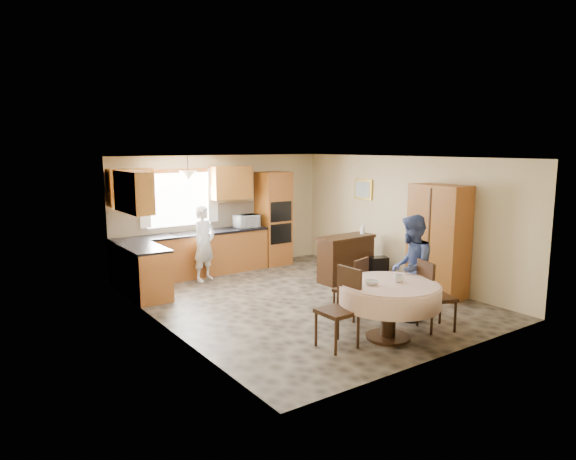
% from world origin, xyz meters
% --- Properties ---
extents(floor, '(5.00, 6.00, 0.01)m').
position_xyz_m(floor, '(0.00, 0.00, 0.00)').
color(floor, '#695C49').
rests_on(floor, ground).
extents(ceiling, '(5.00, 6.00, 0.01)m').
position_xyz_m(ceiling, '(0.00, 0.00, 2.50)').
color(ceiling, white).
rests_on(ceiling, wall_back).
extents(wall_back, '(5.00, 0.02, 2.50)m').
position_xyz_m(wall_back, '(0.00, 3.00, 1.25)').
color(wall_back, tan).
rests_on(wall_back, floor).
extents(wall_front, '(5.00, 0.02, 2.50)m').
position_xyz_m(wall_front, '(0.00, -3.00, 1.25)').
color(wall_front, tan).
rests_on(wall_front, floor).
extents(wall_left, '(0.02, 6.00, 2.50)m').
position_xyz_m(wall_left, '(-2.50, 0.00, 1.25)').
color(wall_left, tan).
rests_on(wall_left, floor).
extents(wall_right, '(0.02, 6.00, 2.50)m').
position_xyz_m(wall_right, '(2.50, 0.00, 1.25)').
color(wall_right, tan).
rests_on(wall_right, floor).
extents(window, '(1.40, 0.03, 1.10)m').
position_xyz_m(window, '(-1.00, 2.98, 1.60)').
color(window, white).
rests_on(window, wall_back).
extents(curtain_left, '(0.22, 0.02, 1.15)m').
position_xyz_m(curtain_left, '(-1.75, 2.93, 1.65)').
color(curtain_left, white).
rests_on(curtain_left, wall_back).
extents(curtain_right, '(0.22, 0.02, 1.15)m').
position_xyz_m(curtain_right, '(-0.25, 2.93, 1.65)').
color(curtain_right, white).
rests_on(curtain_right, wall_back).
extents(base_cab_back, '(3.30, 0.60, 0.88)m').
position_xyz_m(base_cab_back, '(-0.85, 2.70, 0.44)').
color(base_cab_back, '#B2612F').
rests_on(base_cab_back, floor).
extents(counter_back, '(3.30, 0.64, 0.04)m').
position_xyz_m(counter_back, '(-0.85, 2.70, 0.90)').
color(counter_back, black).
rests_on(counter_back, base_cab_back).
extents(base_cab_left, '(0.60, 1.20, 0.88)m').
position_xyz_m(base_cab_left, '(-2.20, 1.80, 0.44)').
color(base_cab_left, '#B2612F').
rests_on(base_cab_left, floor).
extents(counter_left, '(0.64, 1.20, 0.04)m').
position_xyz_m(counter_left, '(-2.20, 1.80, 0.90)').
color(counter_left, black).
rests_on(counter_left, base_cab_left).
extents(backsplash, '(3.30, 0.02, 0.55)m').
position_xyz_m(backsplash, '(-0.85, 2.99, 1.18)').
color(backsplash, beige).
rests_on(backsplash, wall_back).
extents(wall_cab_left, '(0.85, 0.33, 0.72)m').
position_xyz_m(wall_cab_left, '(-2.05, 2.83, 1.91)').
color(wall_cab_left, '#CD7A33').
rests_on(wall_cab_left, wall_back).
extents(wall_cab_right, '(0.90, 0.33, 0.72)m').
position_xyz_m(wall_cab_right, '(0.15, 2.83, 1.91)').
color(wall_cab_right, '#CD7A33').
rests_on(wall_cab_right, wall_back).
extents(wall_cab_side, '(0.33, 1.20, 0.72)m').
position_xyz_m(wall_cab_side, '(-2.33, 1.80, 1.91)').
color(wall_cab_side, '#CD7A33').
rests_on(wall_cab_side, wall_left).
extents(oven_tower, '(0.66, 0.62, 2.12)m').
position_xyz_m(oven_tower, '(1.15, 2.69, 1.06)').
color(oven_tower, '#B2612F').
rests_on(oven_tower, floor).
extents(oven_upper, '(0.56, 0.01, 0.45)m').
position_xyz_m(oven_upper, '(1.15, 2.38, 1.25)').
color(oven_upper, black).
rests_on(oven_upper, oven_tower).
extents(oven_lower, '(0.56, 0.01, 0.45)m').
position_xyz_m(oven_lower, '(1.15, 2.38, 0.75)').
color(oven_lower, black).
rests_on(oven_lower, oven_tower).
extents(pendant, '(0.36, 0.36, 0.18)m').
position_xyz_m(pendant, '(-1.00, 2.50, 2.12)').
color(pendant, beige).
rests_on(pendant, ceiling).
extents(sideboard, '(1.24, 0.57, 0.86)m').
position_xyz_m(sideboard, '(1.51, 0.58, 0.43)').
color(sideboard, '#391F0F').
rests_on(sideboard, floor).
extents(space_heater, '(0.42, 0.36, 0.49)m').
position_xyz_m(space_heater, '(2.05, 0.21, 0.24)').
color(space_heater, black).
rests_on(space_heater, floor).
extents(cupboard, '(0.53, 1.06, 2.02)m').
position_xyz_m(cupboard, '(2.22, -1.11, 1.01)').
color(cupboard, '#B2612F').
rests_on(cupboard, floor).
extents(dining_table, '(1.42, 1.42, 0.81)m').
position_xyz_m(dining_table, '(-0.09, -2.15, 0.63)').
color(dining_table, '#391F0F').
rests_on(dining_table, floor).
extents(chair_left, '(0.48, 0.48, 1.08)m').
position_xyz_m(chair_left, '(-0.80, -1.97, 0.60)').
color(chair_left, '#391F0F').
rests_on(chair_left, floor).
extents(chair_back, '(0.53, 0.53, 0.98)m').
position_xyz_m(chair_back, '(0.10, -1.23, 0.54)').
color(chair_back, '#391F0F').
rests_on(chair_back, floor).
extents(chair_right, '(0.57, 0.57, 1.05)m').
position_xyz_m(chair_right, '(0.69, -2.26, 0.58)').
color(chair_right, '#391F0F').
rests_on(chair_right, floor).
extents(framed_picture, '(0.06, 0.53, 0.44)m').
position_xyz_m(framed_picture, '(2.47, 1.14, 1.77)').
color(framed_picture, gold).
rests_on(framed_picture, wall_right).
extents(microwave, '(0.53, 0.37, 0.28)m').
position_xyz_m(microwave, '(0.41, 2.65, 1.06)').
color(microwave, silver).
rests_on(microwave, counter_back).
extents(person_sink, '(0.66, 0.56, 1.53)m').
position_xyz_m(person_sink, '(-0.81, 2.24, 0.76)').
color(person_sink, silver).
rests_on(person_sink, floor).
extents(person_dining, '(1.02, 0.97, 1.65)m').
position_xyz_m(person_dining, '(0.80, -1.74, 0.83)').
color(person_dining, '#39497D').
rests_on(person_dining, floor).
extents(bowl_sideboard, '(0.24, 0.24, 0.05)m').
position_xyz_m(bowl_sideboard, '(1.26, 0.58, 0.89)').
color(bowl_sideboard, '#B2B2B2').
rests_on(bowl_sideboard, sideboard).
extents(bottle_sideboard, '(0.11, 0.11, 0.27)m').
position_xyz_m(bottle_sideboard, '(1.94, 0.58, 1.00)').
color(bottle_sideboard, silver).
rests_on(bottle_sideboard, sideboard).
extents(cup_table, '(0.16, 0.16, 0.11)m').
position_xyz_m(cup_table, '(0.04, -2.19, 0.86)').
color(cup_table, '#B2B2B2').
rests_on(cup_table, dining_table).
extents(bowl_table, '(0.21, 0.21, 0.06)m').
position_xyz_m(bowl_table, '(-0.36, -2.07, 0.84)').
color(bowl_table, '#B2B2B2').
rests_on(bowl_table, dining_table).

